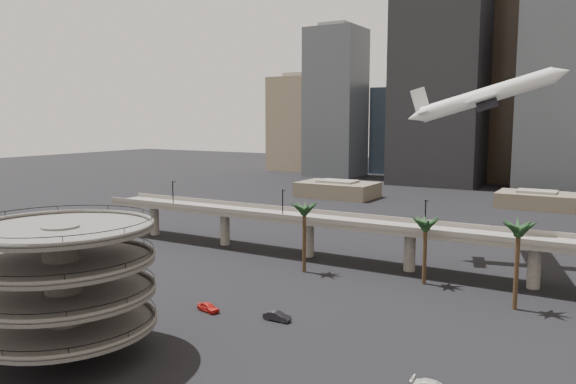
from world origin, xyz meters
The scene contains 9 objects.
ground centered at (0.00, 0.00, 0.00)m, with size 700.00×700.00×0.00m, color black.
parking_ramp centered at (-13.00, -4.00, 9.84)m, with size 22.20×22.20×17.35m.
overpass centered at (0.00, 55.00, 7.34)m, with size 130.00×9.30×14.70m.
palm_trees centered at (14.02, 44.65, 11.43)m, with size 42.40×10.40×14.00m.
low_buildings centered at (6.89, 142.30, 2.86)m, with size 135.00×27.50×6.80m.
skyline centered at (15.11, 217.09, 42.00)m, with size 269.00×86.00×114.93m.
airborne_jet centered at (20.31, 70.97, 33.35)m, with size 30.97×28.10×12.32m.
car_a centered at (-7.76, 17.25, 0.67)m, with size 1.59×3.95×1.35m, color red.
car_b centered at (3.26, 19.24, 0.68)m, with size 1.44×4.13×1.36m, color black.
Camera 1 is at (44.33, -47.03, 29.04)m, focal length 35.00 mm.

